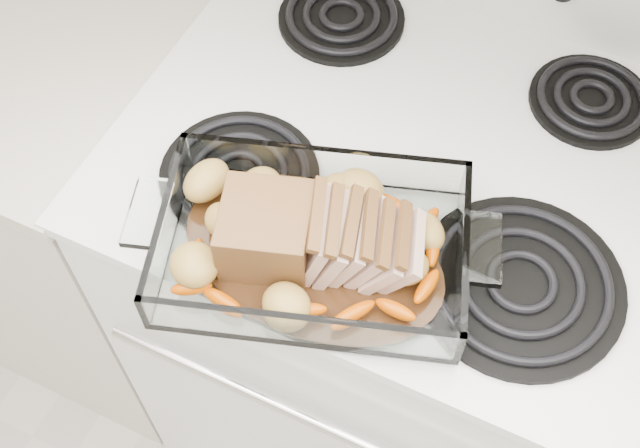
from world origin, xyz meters
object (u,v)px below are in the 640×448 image
at_px(baking_dish, 313,250).
at_px(pork_roast, 302,233).
at_px(electric_range, 394,294).
at_px(counter_left, 91,174).

distance_m(baking_dish, pork_roast, 0.03).
distance_m(electric_range, baking_dish, 0.54).
relative_size(electric_range, counter_left, 1.20).
relative_size(electric_range, pork_roast, 4.74).
height_order(electric_range, counter_left, electric_range).
xyz_separation_m(electric_range, pork_roast, (-0.06, -0.24, 0.51)).
xyz_separation_m(baking_dish, pork_roast, (-0.01, -0.00, 0.03)).
bearing_deg(pork_roast, electric_range, 71.78).
relative_size(electric_range, baking_dish, 3.12).
distance_m(electric_range, counter_left, 0.67).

